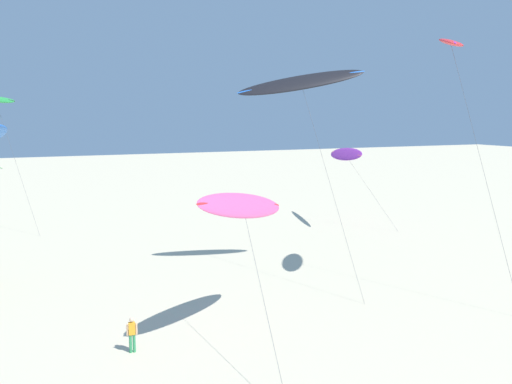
% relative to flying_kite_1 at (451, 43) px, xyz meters
% --- Properties ---
extents(flying_kite_1, '(3.92, 7.48, 15.90)m').
position_rel_flying_kite_1_xyz_m(flying_kite_1, '(0.00, 0.00, 0.00)').
color(flying_kite_1, red).
rests_on(flying_kite_1, ground).
extents(flying_kite_2, '(8.29, 8.68, 14.44)m').
position_rel_flying_kite_1_xyz_m(flying_kite_2, '(-6.38, 6.61, -2.07)').
color(flying_kite_2, black).
rests_on(flying_kite_2, ground).
extents(flying_kite_4, '(4.78, 9.07, 7.97)m').
position_rel_flying_kite_1_xyz_m(flying_kite_4, '(5.49, 19.26, -8.01)').
color(flying_kite_4, purple).
rests_on(flying_kite_4, ground).
extents(flying_kite_5, '(6.60, 10.44, 7.90)m').
position_rel_flying_kite_1_xyz_m(flying_kite_5, '(-13.67, -1.19, -8.57)').
color(flying_kite_5, '#EA5193').
rests_on(flying_kite_5, ground).
extents(person_near_right, '(0.51, 0.23, 1.70)m').
position_rel_flying_kite_1_xyz_m(person_near_right, '(-19.17, -0.98, -14.26)').
color(person_near_right, '#338E56').
rests_on(person_near_right, ground).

